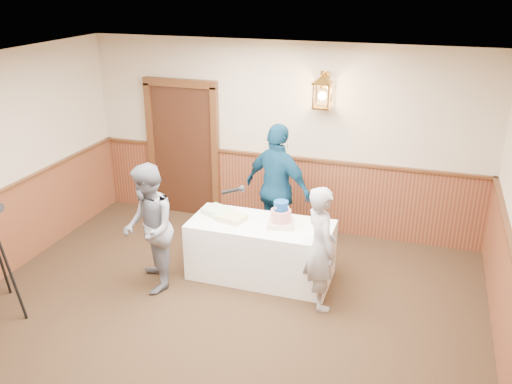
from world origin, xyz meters
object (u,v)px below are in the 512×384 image
at_px(display_table, 261,250).
at_px(sheet_cake_green, 217,211).
at_px(baker, 321,248).
at_px(sheet_cake_yellow, 231,217).
at_px(assistant_p, 278,189).
at_px(tiered_cake, 281,216).
at_px(interviewer, 149,229).

xyz_separation_m(display_table, sheet_cake_green, (-0.63, 0.09, 0.41)).
height_order(display_table, sheet_cake_green, sheet_cake_green).
bearing_deg(baker, sheet_cake_yellow, 38.80).
bearing_deg(sheet_cake_green, assistant_p, 48.08).
height_order(display_table, assistant_p, assistant_p).
height_order(sheet_cake_green, baker, baker).
bearing_deg(assistant_p, display_table, 112.60).
relative_size(display_table, tiered_cake, 4.89).
distance_m(display_table, assistant_p, 0.95).
relative_size(interviewer, baker, 1.07).
bearing_deg(tiered_cake, display_table, -175.40).
bearing_deg(display_table, sheet_cake_yellow, -176.50).
height_order(tiered_cake, assistant_p, assistant_p).
xyz_separation_m(sheet_cake_yellow, interviewer, (-0.81, -0.65, 0.02)).
distance_m(baker, assistant_p, 1.47).
height_order(tiered_cake, sheet_cake_green, tiered_cake).
bearing_deg(assistant_p, sheet_cake_green, 70.22).
relative_size(tiered_cake, sheet_cake_green, 1.08).
bearing_deg(sheet_cake_yellow, interviewer, -141.19).
distance_m(tiered_cake, baker, 0.75).
bearing_deg(tiered_cake, assistant_p, 108.78).
relative_size(sheet_cake_green, interviewer, 0.21).
xyz_separation_m(tiered_cake, interviewer, (-1.45, -0.70, -0.07)).
bearing_deg(sheet_cake_yellow, tiered_cake, 3.93).
distance_m(display_table, tiered_cake, 0.56).
bearing_deg(sheet_cake_yellow, assistant_p, 64.25).
distance_m(display_table, interviewer, 1.45).
bearing_deg(assistant_p, tiered_cake, 130.92).
height_order(interviewer, baker, interviewer).
relative_size(sheet_cake_green, assistant_p, 0.19).
relative_size(display_table, assistant_p, 0.98).
bearing_deg(display_table, assistant_p, 90.46).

